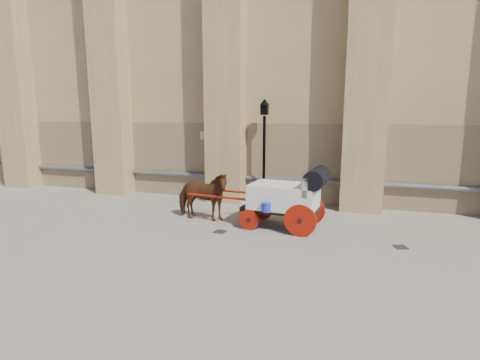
% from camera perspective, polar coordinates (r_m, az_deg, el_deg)
% --- Properties ---
extents(ground, '(90.00, 90.00, 0.00)m').
position_cam_1_polar(ground, '(11.08, -3.37, -7.63)').
color(ground, gray).
rests_on(ground, ground).
extents(horse, '(1.92, 0.95, 1.58)m').
position_cam_1_polar(horse, '(11.93, -5.79, -2.42)').
color(horse, brown).
rests_on(horse, ground).
extents(carriage, '(4.33, 1.60, 1.86)m').
position_cam_1_polar(carriage, '(11.08, 7.41, -2.32)').
color(carriage, black).
rests_on(carriage, ground).
extents(street_lamp, '(0.36, 0.36, 3.89)m').
position_cam_1_polar(street_lamp, '(13.80, 3.69, 4.74)').
color(street_lamp, black).
rests_on(street_lamp, ground).
extents(drain_grate_near, '(0.36, 0.36, 0.01)m').
position_cam_1_polar(drain_grate_near, '(10.91, -3.07, -7.86)').
color(drain_grate_near, black).
rests_on(drain_grate_near, ground).
extents(drain_grate_far, '(0.41, 0.41, 0.01)m').
position_cam_1_polar(drain_grate_far, '(10.54, 23.25, -9.36)').
color(drain_grate_far, black).
rests_on(drain_grate_far, ground).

